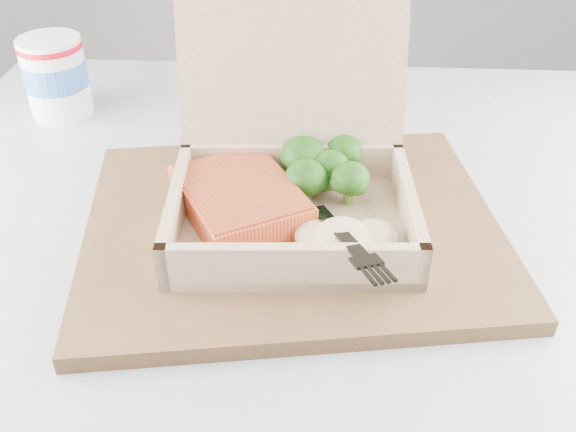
{
  "coord_description": "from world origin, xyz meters",
  "views": [
    {
      "loc": [
        -0.04,
        -0.13,
        1.13
      ],
      "look_at": [
        -0.02,
        0.33,
        0.8
      ],
      "focal_mm": 40.0,
      "sensor_mm": 36.0,
      "label": 1
    }
  ],
  "objects": [
    {
      "name": "plastic_fork",
      "position": [
        0.02,
        0.32,
        0.8
      ],
      "size": [
        0.05,
        0.16,
        0.03
      ],
      "rotation": [
        0.0,
        0.0,
        3.37
      ],
      "color": "black",
      "rests_on": "mashed_potatoes"
    },
    {
      "name": "takeout_container",
      "position": [
        -0.01,
        0.39,
        0.82
      ],
      "size": [
        0.24,
        0.24,
        0.21
      ],
      "rotation": [
        0.0,
        0.0,
        -0.06
      ],
      "color": "tan",
      "rests_on": "serving_tray"
    },
    {
      "name": "cafe_table",
      "position": [
        -0.02,
        0.36,
        0.56
      ],
      "size": [
        0.95,
        0.95,
        0.75
      ],
      "rotation": [
        0.0,
        0.0,
        -0.12
      ],
      "color": "black",
      "rests_on": "floor"
    },
    {
      "name": "broccoli_pile",
      "position": [
        0.03,
        0.4,
        0.8
      ],
      "size": [
        0.11,
        0.11,
        0.04
      ],
      "primitive_type": null,
      "color": "#2A6B17",
      "rests_on": "takeout_container"
    },
    {
      "name": "receipt",
      "position": [
        0.04,
        0.56,
        0.75
      ],
      "size": [
        0.1,
        0.16,
        0.0
      ],
      "primitive_type": "cube",
      "rotation": [
        0.0,
        0.0,
        -0.09
      ],
      "color": "white",
      "rests_on": "cafe_table"
    },
    {
      "name": "mashed_potatoes",
      "position": [
        0.03,
        0.3,
        0.79
      ],
      "size": [
        0.09,
        0.08,
        0.03
      ],
      "primitive_type": "ellipsoid",
      "color": "tan",
      "rests_on": "takeout_container"
    },
    {
      "name": "salmon_fillet",
      "position": [
        -0.06,
        0.37,
        0.79
      ],
      "size": [
        0.14,
        0.16,
        0.03
      ],
      "primitive_type": "cube",
      "rotation": [
        0.0,
        0.0,
        0.39
      ],
      "color": "#D45F29",
      "rests_on": "takeout_container"
    },
    {
      "name": "paper_cup",
      "position": [
        -0.29,
        0.64,
        0.8
      ],
      "size": [
        0.08,
        0.08,
        0.1
      ],
      "color": "silver",
      "rests_on": "cafe_table"
    },
    {
      "name": "serving_tray",
      "position": [
        -0.01,
        0.37,
        0.76
      ],
      "size": [
        0.4,
        0.33,
        0.02
      ],
      "primitive_type": "cube",
      "rotation": [
        0.0,
        0.0,
        0.04
      ],
      "color": "brown",
      "rests_on": "cafe_table"
    }
  ]
}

